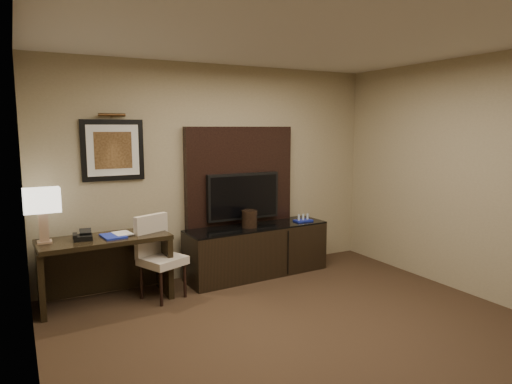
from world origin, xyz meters
TOP-DOWN VIEW (x-y plane):
  - floor at (0.00, 0.00)m, footprint 4.50×5.00m
  - ceiling at (0.00, 0.00)m, footprint 4.50×5.00m
  - wall_back at (0.00, 2.50)m, footprint 4.50×0.01m
  - wall_left at (-2.25, 0.00)m, footprint 0.01×5.00m
  - wall_right at (2.25, 0.00)m, footprint 0.01×5.00m
  - desk at (-1.50, 2.10)m, footprint 1.39×0.66m
  - credenza at (0.41, 2.15)m, footprint 1.92×0.63m
  - tv_wall_panel at (0.30, 2.44)m, footprint 1.50×0.12m
  - tv at (0.30, 2.34)m, footprint 1.00×0.08m
  - artwork at (-1.30, 2.48)m, footprint 0.70×0.04m
  - picture_light at (-1.30, 2.44)m, footprint 0.04×0.04m
  - desk_chair at (-0.92, 1.92)m, footprint 0.58×0.62m
  - table_lamp at (-2.09, 2.15)m, footprint 0.39×0.29m
  - desk_phone at (-1.72, 2.08)m, footprint 0.20×0.19m
  - blue_folder at (-1.41, 2.07)m, footprint 0.26×0.33m
  - book at (-1.39, 2.11)m, footprint 0.18×0.05m
  - water_bottle at (-1.12, 2.11)m, footprint 0.06×0.06m
  - ice_bucket at (0.28, 2.12)m, footprint 0.21×0.21m
  - minibar_tray at (1.09, 2.11)m, footprint 0.24×0.15m

SIDE VIEW (x-z plane):
  - floor at x=0.00m, z-range -0.01..0.00m
  - credenza at x=0.41m, z-range 0.00..0.65m
  - desk at x=-1.50m, z-range 0.00..0.73m
  - desk_chair at x=-0.92m, z-range 0.00..0.89m
  - minibar_tray at x=1.09m, z-range 0.65..0.74m
  - blue_folder at x=-1.41m, z-range 0.73..0.75m
  - ice_bucket at x=0.28m, z-range 0.65..0.87m
  - desk_phone at x=-1.72m, z-range 0.73..0.82m
  - water_bottle at x=-1.12m, z-range 0.73..0.91m
  - book at x=-1.39m, z-range 0.73..0.97m
  - table_lamp at x=-2.09m, z-range 0.73..1.29m
  - tv at x=0.30m, z-range 0.72..1.32m
  - tv_wall_panel at x=0.30m, z-range 0.62..1.92m
  - wall_back at x=0.00m, z-range 0.00..2.70m
  - wall_left at x=-2.25m, z-range 0.00..2.70m
  - wall_right at x=2.25m, z-range 0.00..2.70m
  - artwork at x=-1.30m, z-range 1.30..2.00m
  - picture_light at x=-1.30m, z-range 1.90..2.20m
  - ceiling at x=0.00m, z-range 2.70..2.71m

